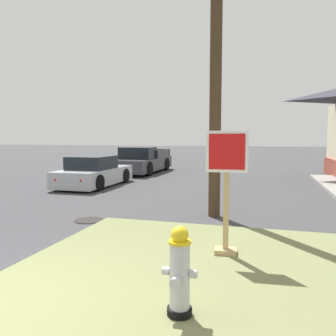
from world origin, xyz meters
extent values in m
cube|color=olive|center=(2.43, 1.96, 0.04)|extent=(5.75, 4.96, 0.08)
cylinder|color=black|center=(2.33, 0.55, 0.12)|extent=(0.28, 0.27, 0.08)
cylinder|color=#BCBCC1|center=(2.33, 0.55, 0.52)|extent=(0.22, 0.22, 0.71)
cylinder|color=yellow|center=(2.33, 0.55, 0.89)|extent=(0.25, 0.25, 0.03)
sphere|color=yellow|center=(2.33, 0.55, 0.96)|extent=(0.19, 0.19, 0.19)
cube|color=yellow|center=(2.33, 0.55, 1.03)|extent=(0.04, 0.04, 0.04)
cylinder|color=#BCBCC1|center=(2.18, 0.55, 0.55)|extent=(0.08, 0.09, 0.09)
cylinder|color=#BCBCC1|center=(2.48, 0.55, 0.55)|extent=(0.08, 0.09, 0.09)
cylinder|color=#BCBCC1|center=(2.33, 0.39, 0.50)|extent=(0.12, 0.09, 0.12)
cube|color=tan|center=(2.58, 2.67, 1.07)|extent=(0.10, 0.10, 1.97)
cube|color=tan|center=(2.58, 2.67, 0.12)|extent=(0.38, 0.31, 0.08)
cube|color=white|center=(2.59, 2.62, 1.77)|extent=(0.67, 0.07, 0.67)
cube|color=red|center=(2.59, 2.61, 1.77)|extent=(0.57, 0.06, 0.57)
cylinder|color=black|center=(-0.87, 4.34, 0.01)|extent=(0.70, 0.70, 0.02)
cube|color=#ADB2B7|center=(-3.65, 9.83, 0.41)|extent=(1.77, 4.10, 0.64)
cube|color=black|center=(-3.65, 9.62, 0.97)|extent=(1.51, 1.89, 0.56)
cylinder|color=black|center=(-4.48, 11.09, 0.31)|extent=(0.22, 0.62, 0.62)
cylinder|color=black|center=(-2.84, 11.10, 0.31)|extent=(0.22, 0.62, 0.62)
cylinder|color=black|center=(-4.46, 8.55, 0.31)|extent=(0.22, 0.62, 0.62)
cylinder|color=black|center=(-2.82, 8.56, 0.31)|extent=(0.22, 0.62, 0.62)
sphere|color=white|center=(-4.19, 11.82, 0.47)|extent=(0.14, 0.14, 0.14)
sphere|color=red|center=(-4.16, 7.82, 0.47)|extent=(0.12, 0.12, 0.12)
sphere|color=white|center=(-3.15, 11.82, 0.47)|extent=(0.14, 0.14, 0.14)
sphere|color=red|center=(-3.11, 7.82, 0.47)|extent=(0.12, 0.12, 0.12)
cube|color=#38383D|center=(-3.61, 15.48, 0.50)|extent=(2.04, 5.57, 0.68)
cube|color=black|center=(-3.61, 14.71, 1.14)|extent=(1.77, 1.46, 0.68)
cube|color=#38383D|center=(-2.68, 16.46, 1.06)|extent=(0.12, 2.33, 0.44)
cube|color=#38383D|center=(-4.57, 16.45, 1.06)|extent=(0.12, 2.33, 0.44)
cube|color=#38383D|center=(-3.64, 18.21, 1.06)|extent=(1.79, 0.12, 0.44)
cylinder|color=black|center=(-2.66, 13.83, 0.38)|extent=(0.27, 0.76, 0.76)
cylinder|color=black|center=(-4.54, 13.81, 0.38)|extent=(0.27, 0.76, 0.76)
cylinder|color=black|center=(-2.69, 17.16, 0.38)|extent=(0.27, 0.76, 0.76)
cylinder|color=black|center=(-4.57, 17.14, 0.38)|extent=(0.27, 0.76, 0.76)
cylinder|color=#42301E|center=(1.96, 5.64, 4.42)|extent=(0.30, 0.30, 8.83)
camera|label=1|loc=(3.18, -2.87, 1.99)|focal=36.28mm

